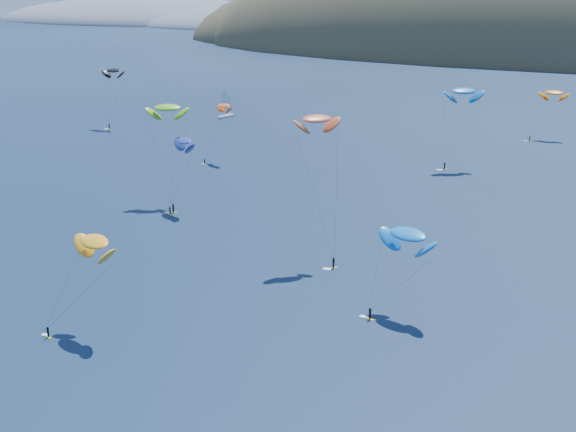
{
  "coord_description": "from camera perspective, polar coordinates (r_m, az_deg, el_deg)",
  "views": [
    {
      "loc": [
        62.05,
        -46.0,
        50.72
      ],
      "look_at": [
        4.8,
        80.0,
        9.0
      ],
      "focal_mm": 50.0,
      "sensor_mm": 36.0,
      "label": 1
    }
  ],
  "objects": [
    {
      "name": "kitesurfer_2",
      "position": [
        119.9,
        -13.6,
        -1.79
      ],
      "size": [
        10.66,
        10.58,
        16.21
      ],
      "rotation": [
        0.0,
        0.0,
        -0.42
      ],
      "color": "yellow",
      "rests_on": "ground"
    },
    {
      "name": "kitesurfer_4",
      "position": [
        223.09,
        12.4,
        8.68
      ],
      "size": [
        11.64,
        11.48,
        23.81
      ],
      "rotation": [
        0.0,
        0.0,
        0.59
      ],
      "color": "yellow",
      "rests_on": "ground"
    },
    {
      "name": "kitesurfer_9",
      "position": [
        144.79,
        2.06,
        6.9
      ],
      "size": [
        10.71,
        10.42,
        28.41
      ],
      "rotation": [
        0.0,
        0.0,
        0.85
      ],
      "color": "yellow",
      "rests_on": "ground"
    },
    {
      "name": "sailboat",
      "position": [
        300.21,
        -4.41,
        7.18
      ],
      "size": [
        9.13,
        7.83,
        11.09
      ],
      "rotation": [
        0.0,
        0.0,
        -0.17
      ],
      "color": "silver",
      "rests_on": "ground"
    },
    {
      "name": "kitesurfer_3",
      "position": [
        186.32,
        -8.58,
        7.62
      ],
      "size": [
        12.5,
        13.98,
        24.34
      ],
      "rotation": [
        0.0,
        0.0,
        0.46
      ],
      "color": "yellow",
      "rests_on": "ground"
    },
    {
      "name": "kitesurfer_5",
      "position": [
        124.3,
        8.53,
        -1.3
      ],
      "size": [
        11.31,
        10.37,
        15.43
      ],
      "rotation": [
        0.0,
        0.0,
        -0.4
      ],
      "color": "yellow",
      "rests_on": "ground"
    },
    {
      "name": "kitesurfer_12",
      "position": [
        285.14,
        -12.31,
        10.06
      ],
      "size": [
        8.78,
        8.14,
        21.74
      ],
      "rotation": [
        0.0,
        0.0,
        -0.02
      ],
      "color": "yellow",
      "rests_on": "ground"
    },
    {
      "name": "headland",
      "position": [
        945.53,
        -8.28,
        13.33
      ],
      "size": [
        460.0,
        250.0,
        60.0
      ],
      "color": "slate",
      "rests_on": "ground"
    },
    {
      "name": "kitesurfer_11",
      "position": [
        272.4,
        18.4,
        8.32
      ],
      "size": [
        10.33,
        10.87,
        17.16
      ],
      "rotation": [
        0.0,
        0.0,
        0.02
      ],
      "color": "yellow",
      "rests_on": "ground"
    },
    {
      "name": "kitesurfer_1",
      "position": [
        226.89,
        -4.52,
        7.82
      ],
      "size": [
        7.35,
        11.2,
        17.53
      ],
      "rotation": [
        0.0,
        0.0,
        -0.6
      ],
      "color": "yellow",
      "rests_on": "ground"
    },
    {
      "name": "kitesurfer_10",
      "position": [
        180.05,
        -7.38,
        5.32
      ],
      "size": [
        9.09,
        11.08,
        17.77
      ],
      "rotation": [
        0.0,
        0.0,
        -0.64
      ],
      "color": "yellow",
      "rests_on": "ground"
    }
  ]
}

